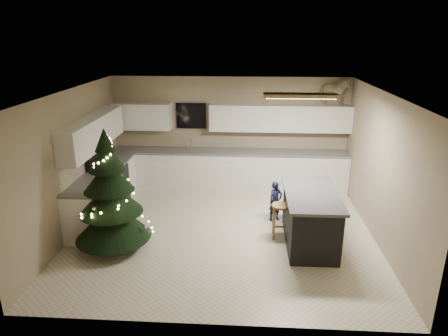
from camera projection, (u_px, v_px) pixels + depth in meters
The scene contains 8 objects.
ground_plane at pixel (223, 232), 7.48m from camera, with size 5.50×5.50×0.00m, color beige.
room_shell at pixel (224, 142), 6.92m from camera, with size 5.52×5.02×2.61m.
cabinetry at pixel (187, 165), 8.85m from camera, with size 5.50×3.20×2.00m.
island at pixel (310, 218), 6.97m from camera, with size 0.90×1.70×0.95m.
bar_stool at pixel (281, 213), 7.17m from camera, with size 0.33×0.33×0.63m.
christmas_tree at pixel (111, 201), 6.70m from camera, with size 1.33×1.28×2.12m.
toddler at pixel (275, 201), 7.83m from camera, with size 0.29×0.19×0.81m, color black.
rocking_horse at pixel (333, 92), 8.80m from camera, with size 0.74×0.49×0.59m.
Camera 1 is at (0.43, -6.68, 3.56)m, focal length 32.00 mm.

